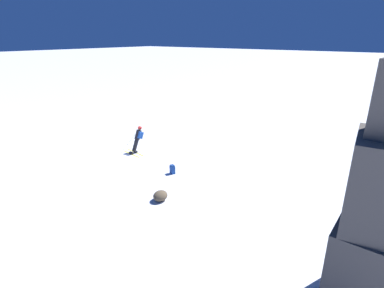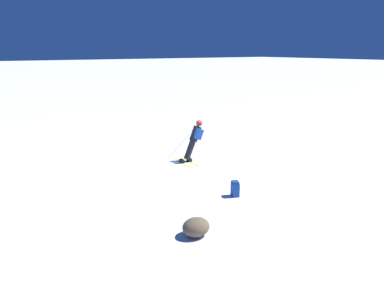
# 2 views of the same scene
# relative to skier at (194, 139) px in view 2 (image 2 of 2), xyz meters

# --- Properties ---
(ground_plane) EXTENTS (300.00, 300.00, 0.00)m
(ground_plane) POSITION_rel_skier_xyz_m (0.06, -0.07, -0.97)
(ground_plane) COLOR white
(skier) EXTENTS (1.39, 1.77, 1.78)m
(skier) POSITION_rel_skier_xyz_m (0.00, 0.00, 0.00)
(skier) COLOR yellow
(skier) RESTS_ON ground
(spare_backpack) EXTENTS (0.32, 0.36, 0.50)m
(spare_backpack) POSITION_rel_skier_xyz_m (1.10, 3.97, -0.73)
(spare_backpack) COLOR #194293
(spare_backpack) RESTS_ON ground
(exposed_boulder_0) EXTENTS (0.73, 0.62, 0.47)m
(exposed_boulder_0) POSITION_rel_skier_xyz_m (3.64, 5.44, -0.74)
(exposed_boulder_0) COLOR brown
(exposed_boulder_0) RESTS_ON ground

